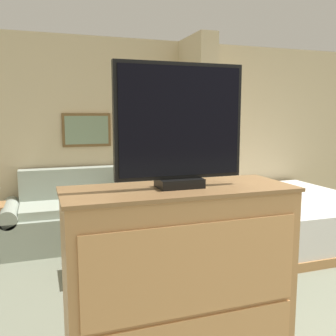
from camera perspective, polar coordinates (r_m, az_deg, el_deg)
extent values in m
cube|color=#CCB78E|center=(5.41, -0.62, 5.12)|extent=(6.41, 0.12, 2.60)
cube|color=#70644E|center=(5.56, -0.36, -8.12)|extent=(6.41, 0.02, 0.06)
cube|color=brown|center=(5.09, -12.28, 5.68)|extent=(0.63, 0.02, 0.44)
cube|color=gray|center=(5.07, -12.26, 5.67)|extent=(0.56, 0.01, 0.37)
cube|color=#CCB78E|center=(5.11, 4.38, 4.92)|extent=(0.24, 0.77, 2.60)
cube|color=#99A393|center=(4.84, -11.22, -8.51)|extent=(1.74, 0.84, 0.42)
cube|color=#99A393|center=(5.05, -11.87, -2.59)|extent=(1.74, 0.20, 0.48)
cube|color=#99A393|center=(4.82, -22.79, -9.08)|extent=(0.19, 0.84, 0.42)
cylinder|color=#99A393|center=(4.75, -22.96, -6.18)|extent=(0.21, 0.84, 0.21)
cube|color=#99A393|center=(5.05, -0.24, -7.64)|extent=(0.19, 0.84, 0.42)
cylinder|color=#99A393|center=(4.99, -0.24, -4.86)|extent=(0.21, 0.84, 0.21)
cube|color=#AAB5A4|center=(4.69, -16.53, -5.94)|extent=(0.85, 0.60, 0.10)
cube|color=#AAB5A4|center=(4.80, -6.05, -5.32)|extent=(0.85, 0.60, 0.10)
cube|color=#B27F4C|center=(3.81, -8.29, -10.33)|extent=(0.64, 0.50, 0.04)
cylinder|color=#B27F4C|center=(3.65, -12.08, -14.62)|extent=(0.04, 0.04, 0.36)
cylinder|color=#B27F4C|center=(3.75, -3.26, -13.82)|extent=(0.04, 0.04, 0.36)
cylinder|color=#B27F4C|center=(4.04, -12.82, -12.40)|extent=(0.04, 0.04, 0.36)
cylinder|color=#B27F4C|center=(4.13, -4.87, -11.75)|extent=(0.04, 0.04, 0.36)
cylinder|color=#B27F4C|center=(4.69, -23.91, -8.98)|extent=(0.04, 0.04, 0.52)
cylinder|color=#B27F4C|center=(4.99, -23.62, -7.97)|extent=(0.04, 0.04, 0.52)
cube|color=#B27F4C|center=(2.22, 1.66, -18.49)|extent=(1.24, 0.46, 1.17)
cube|color=brown|center=(2.03, 1.73, -3.23)|extent=(1.26, 0.49, 0.02)
cube|color=tan|center=(1.93, 4.28, -15.19)|extent=(1.14, 0.01, 0.47)
cube|color=black|center=(2.02, 1.73, -2.26)|extent=(0.24, 0.16, 0.05)
cube|color=black|center=(1.99, 1.77, 7.10)|extent=(0.71, 0.04, 0.61)
cube|color=black|center=(1.97, 2.02, 7.09)|extent=(0.67, 0.01, 0.57)
cube|color=#B27F4C|center=(5.28, 18.51, -9.18)|extent=(1.63, 2.06, 0.10)
cube|color=white|center=(5.21, 18.64, -6.36)|extent=(1.59, 2.02, 0.44)
cube|color=white|center=(5.80, 13.97, -3.03)|extent=(1.47, 0.36, 0.10)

